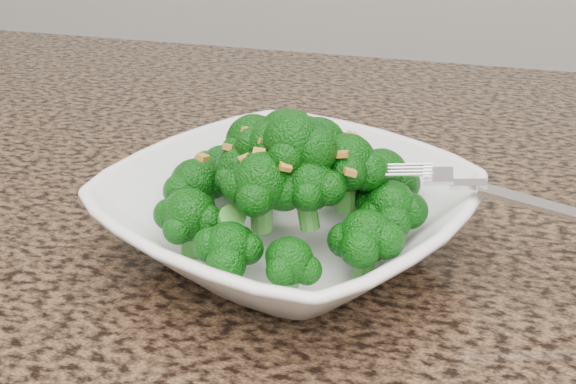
% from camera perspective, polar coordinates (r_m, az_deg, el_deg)
% --- Properties ---
extents(granite_counter, '(1.64, 1.04, 0.03)m').
position_cam_1_polar(granite_counter, '(0.54, -2.84, -5.84)').
color(granite_counter, brown).
rests_on(granite_counter, cabinet).
extents(bowl, '(0.32, 0.32, 0.06)m').
position_cam_1_polar(bowl, '(0.51, -0.00, -2.00)').
color(bowl, white).
rests_on(bowl, granite_counter).
extents(broccoli_pile, '(0.22, 0.22, 0.07)m').
position_cam_1_polar(broccoli_pile, '(0.48, -0.00, 4.87)').
color(broccoli_pile, '#094E09').
rests_on(broccoli_pile, bowl).
extents(garlic_topping, '(0.13, 0.13, 0.01)m').
position_cam_1_polar(garlic_topping, '(0.47, -0.00, 9.26)').
color(garlic_topping, '#C2872F').
rests_on(garlic_topping, broccoli_pile).
extents(fork, '(0.20, 0.04, 0.01)m').
position_cam_1_polar(fork, '(0.49, 14.54, 0.52)').
color(fork, silver).
rests_on(fork, bowl).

